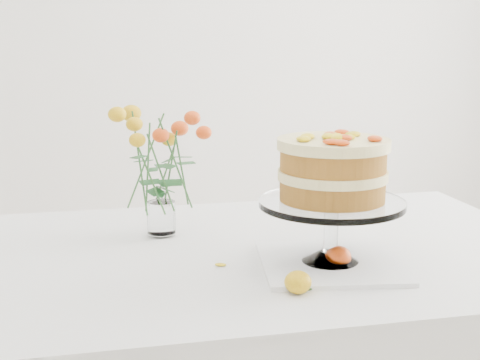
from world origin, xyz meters
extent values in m
cube|color=white|center=(0.00, 2.00, 1.35)|extent=(4.00, 0.04, 2.70)
cube|color=tan|center=(0.00, 0.00, 0.73)|extent=(1.40, 0.90, 0.04)
cylinder|color=tan|center=(-0.62, 0.37, 0.35)|extent=(0.06, 0.06, 0.71)
cylinder|color=tan|center=(0.62, 0.37, 0.35)|extent=(0.06, 0.06, 0.71)
cube|color=white|center=(0.00, 0.00, 0.75)|extent=(1.42, 0.92, 0.01)
cube|color=white|center=(0.00, 0.46, 0.65)|extent=(1.42, 0.01, 0.20)
cube|color=white|center=(0.12, -0.15, 0.76)|extent=(0.34, 0.34, 0.01)
cylinder|color=white|center=(0.12, -0.15, 0.84)|extent=(0.03, 0.03, 0.10)
cylinder|color=white|center=(0.12, -0.15, 0.90)|extent=(0.32, 0.32, 0.01)
cylinder|color=#A46525|center=(0.12, -0.15, 0.93)|extent=(0.27, 0.27, 0.05)
cylinder|color=#FFECA4|center=(0.12, -0.15, 0.96)|extent=(0.28, 0.28, 0.02)
cylinder|color=#A46525|center=(0.12, -0.15, 0.99)|extent=(0.27, 0.27, 0.05)
cylinder|color=#FFECA4|center=(0.12, -0.15, 1.03)|extent=(0.28, 0.28, 0.02)
cylinder|color=white|center=(-0.22, 0.16, 0.76)|extent=(0.06, 0.06, 0.01)
cylinder|color=white|center=(-0.22, 0.16, 0.80)|extent=(0.07, 0.07, 0.08)
ellipsoid|color=yellow|center=(0.00, -0.29, 0.78)|extent=(0.05, 0.05, 0.05)
cylinder|color=#265622|center=(0.03, -0.28, 0.76)|extent=(0.06, 0.02, 0.01)
ellipsoid|color=#DC3C0A|center=(0.13, -0.16, 0.78)|extent=(0.06, 0.06, 0.05)
cylinder|color=#265622|center=(0.17, -0.16, 0.76)|extent=(0.07, 0.01, 0.01)
ellipsoid|color=yellow|center=(-0.12, -0.10, 0.76)|extent=(0.03, 0.02, 0.00)
ellipsoid|color=yellow|center=(-0.02, -0.14, 0.76)|extent=(0.03, 0.02, 0.00)
ellipsoid|color=yellow|center=(0.02, -0.18, 0.76)|extent=(0.03, 0.02, 0.00)
camera|label=1|loc=(-0.38, -1.47, 1.24)|focal=50.00mm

